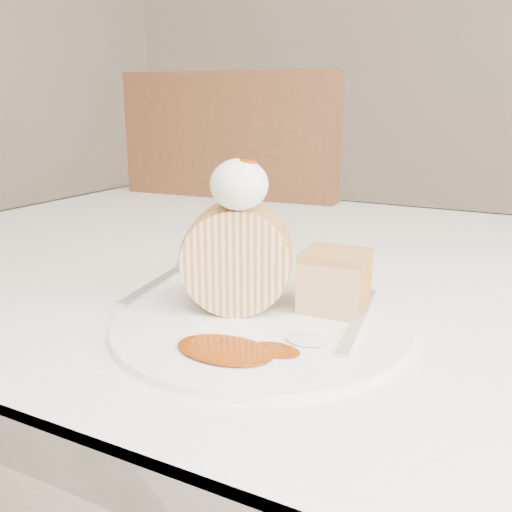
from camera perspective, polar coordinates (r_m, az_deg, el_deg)
The scene contains 10 objects.
table at distance 0.76m, azimuth 9.00°, elevation -7.37°, with size 1.40×0.90×0.75m.
chair_far at distance 1.37m, azimuth -0.53°, elevation -0.48°, with size 0.51×0.51×1.01m.
plate at distance 0.53m, azimuth 0.46°, elevation -6.88°, with size 0.27×0.27×0.01m, color white.
roulade_slice at distance 0.54m, azimuth -1.95°, elevation -0.23°, with size 0.10×0.10×0.06m, color beige.
cake_chunk at distance 0.55m, azimuth 7.85°, elevation -2.85°, with size 0.06×0.06×0.05m, color tan.
whipped_cream at distance 0.51m, azimuth -1.70°, elevation 7.15°, with size 0.05×0.05×0.05m, color silver.
caramel_drizzle at distance 0.51m, azimuth -1.30°, elevation 10.05°, with size 0.03×0.02×0.01m, color #762B04.
caramel_pool at distance 0.47m, azimuth -3.16°, elevation -9.30°, with size 0.08×0.05×0.00m, color #762B04, non-canonical shape.
fork at distance 0.51m, azimuth 9.77°, elevation -7.23°, with size 0.02×0.16×0.00m, color silver.
spoon at distance 0.65m, azimuth -10.01°, elevation -2.80°, with size 0.03×0.18×0.00m, color silver.
Camera 1 is at (0.22, -0.47, 0.96)m, focal length 40.00 mm.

